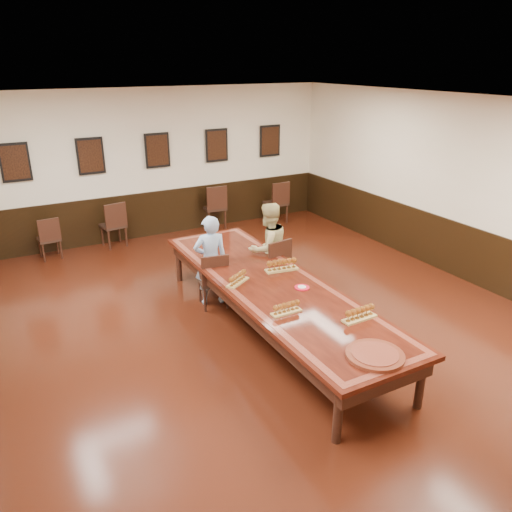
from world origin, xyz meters
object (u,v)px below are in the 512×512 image
spare_chair_b (113,224)px  person_woman (268,248)px  chair_woman (272,266)px  person_man (211,261)px  spare_chair_d (276,202)px  chair_man (213,279)px  spare_chair_c (214,206)px  conference_table (273,292)px  carved_platter (375,355)px  spare_chair_a (49,238)px

spare_chair_b → person_woman: size_ratio=0.63×
spare_chair_b → chair_woman: bearing=107.9°
chair_woman → person_man: (-1.05, 0.14, 0.24)m
person_man → spare_chair_b: bearing=-68.0°
spare_chair_d → person_man: (-3.14, -3.25, 0.23)m
chair_man → spare_chair_b: (-0.72, 3.54, 0.02)m
spare_chair_c → chair_woman: bearing=86.9°
spare_chair_d → person_woman: size_ratio=0.66×
person_woman → spare_chair_c: bearing=-108.2°
person_man → conference_table: person_man is taller
person_woman → chair_woman: bearing=90.0°
chair_man → spare_chair_b: spare_chair_b is taller
chair_man → chair_woman: 1.07m
person_man → person_woman: bearing=-172.4°
spare_chair_c → conference_table: 4.98m
spare_chair_c → person_woman: (-0.63, -3.62, 0.26)m
carved_platter → person_woman: bearing=79.8°
spare_chair_c → person_man: size_ratio=0.69×
spare_chair_d → chair_woman: bearing=56.6°
spare_chair_a → spare_chair_b: 1.30m
spare_chair_b → person_man: bearing=93.6°
person_man → carved_platter: person_man is taller
spare_chair_b → person_woman: person_woman is taller
spare_chair_a → spare_chair_b: size_ratio=0.88×
person_woman → carved_platter: 3.40m
spare_chair_c → conference_table: bearing=81.8°
spare_chair_a → person_woman: person_woman is taller
chair_woman → carved_platter: size_ratio=1.47×
chair_woman → spare_chair_d: size_ratio=0.98×
spare_chair_d → carved_platter: 7.17m
conference_table → spare_chair_b: bearing=103.9°
spare_chair_b → spare_chair_d: bearing=168.6°
chair_man → spare_chair_c: spare_chair_c is taller
chair_woman → chair_man: bearing=-10.9°
spare_chair_c → person_woman: person_woman is taller
person_woman → carved_platter: size_ratio=2.30×
conference_table → chair_man: bearing=110.9°
chair_man → person_woman: (1.05, 0.06, 0.31)m
spare_chair_d → spare_chair_c: bearing=-14.5°
carved_platter → chair_man: bearing=97.8°
spare_chair_b → person_man: person_man is taller
chair_man → carved_platter: chair_man is taller
spare_chair_b → person_woman: (1.77, -3.48, 0.29)m
spare_chair_a → spare_chair_d: (5.18, -0.11, 0.08)m
person_man → carved_platter: bearing=107.1°
conference_table → carved_platter: bearing=-89.6°
person_man → conference_table: 1.32m
conference_table → chair_woman: bearing=60.2°
spare_chair_c → carved_platter: spare_chair_c is taller
spare_chair_d → conference_table: bearing=57.0°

